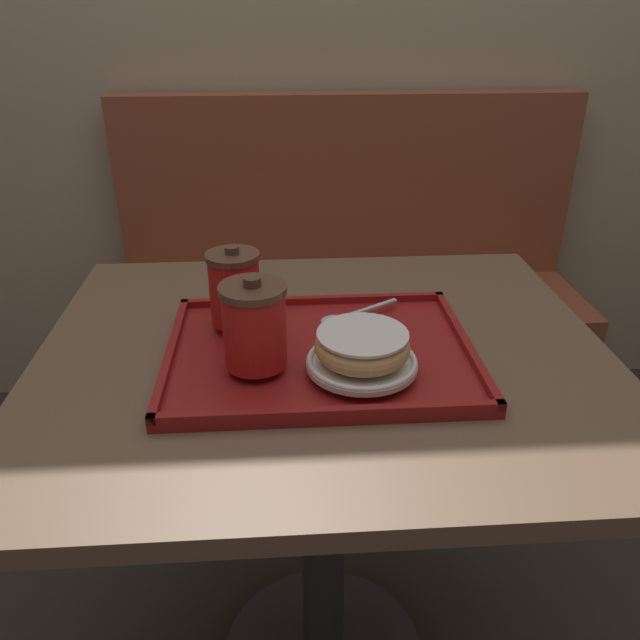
% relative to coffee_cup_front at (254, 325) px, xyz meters
% --- Properties ---
extents(wall_behind, '(8.00, 0.05, 2.40)m').
position_rel_coffee_cup_front_xyz_m(wall_behind, '(0.10, 1.18, 0.36)').
color(wall_behind, tan).
rests_on(wall_behind, ground_plane).
extents(booth_bench, '(1.36, 0.44, 1.00)m').
position_rel_coffee_cup_front_xyz_m(booth_bench, '(0.25, 0.94, -0.52)').
color(booth_bench, brown).
rests_on(booth_bench, ground_plane).
extents(cafe_table, '(0.88, 0.75, 0.75)m').
position_rel_coffee_cup_front_xyz_m(cafe_table, '(0.10, 0.08, -0.26)').
color(cafe_table, brown).
rests_on(cafe_table, ground_plane).
extents(serving_tray, '(0.45, 0.34, 0.02)m').
position_rel_coffee_cup_front_xyz_m(serving_tray, '(0.09, 0.05, -0.08)').
color(serving_tray, maroon).
rests_on(serving_tray, cafe_table).
extents(coffee_cup_front, '(0.09, 0.09, 0.13)m').
position_rel_coffee_cup_front_xyz_m(coffee_cup_front, '(0.00, 0.00, 0.00)').
color(coffee_cup_front, red).
rests_on(coffee_cup_front, serving_tray).
extents(coffee_cup_rear, '(0.08, 0.08, 0.13)m').
position_rel_coffee_cup_front_xyz_m(coffee_cup_rear, '(-0.03, 0.13, -0.00)').
color(coffee_cup_rear, red).
rests_on(coffee_cup_rear, serving_tray).
extents(plate_with_chocolate_donut, '(0.16, 0.16, 0.01)m').
position_rel_coffee_cup_front_xyz_m(plate_with_chocolate_donut, '(0.15, -0.02, -0.05)').
color(plate_with_chocolate_donut, white).
rests_on(plate_with_chocolate_donut, serving_tray).
extents(donut_chocolate_glazed, '(0.13, 0.13, 0.04)m').
position_rel_coffee_cup_front_xyz_m(donut_chocolate_glazed, '(0.15, -0.02, -0.03)').
color(donut_chocolate_glazed, '#DBB270').
rests_on(donut_chocolate_glazed, plate_with_chocolate_donut).
extents(spoon, '(0.14, 0.10, 0.01)m').
position_rel_coffee_cup_front_xyz_m(spoon, '(0.13, 0.13, -0.06)').
color(spoon, silver).
rests_on(spoon, serving_tray).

